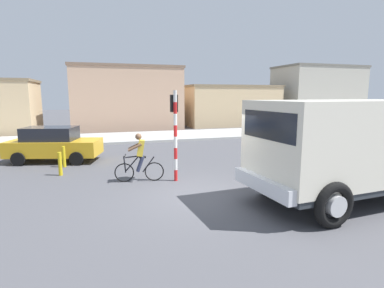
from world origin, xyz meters
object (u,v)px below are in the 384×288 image
(truck_foreground, at_px, (344,144))
(cyclist, at_px, (139,158))
(bollard_near, at_px, (60,164))
(car_red_near, at_px, (54,144))
(bollard_far, at_px, (64,157))
(traffic_light_pole, at_px, (175,123))

(truck_foreground, bearing_deg, cyclist, 144.34)
(truck_foreground, relative_size, bollard_near, 6.19)
(bollard_near, bearing_deg, car_red_near, 101.15)
(truck_foreground, distance_m, bollard_near, 9.80)
(truck_foreground, xyz_separation_m, bollard_far, (-8.03, 6.88, -1.22))
(cyclist, bearing_deg, bollard_near, 148.35)
(traffic_light_pole, height_order, car_red_near, traffic_light_pole)
(bollard_near, bearing_deg, truck_foreground, -34.31)
(cyclist, distance_m, traffic_light_pole, 1.74)
(traffic_light_pole, relative_size, bollard_near, 3.56)
(truck_foreground, bearing_deg, traffic_light_pole, 138.42)
(cyclist, distance_m, car_red_near, 5.56)
(truck_foreground, bearing_deg, bollard_far, 139.41)
(bollard_near, distance_m, bollard_far, 1.40)
(car_red_near, distance_m, bollard_far, 1.49)
(cyclist, bearing_deg, car_red_near, 126.77)
(traffic_light_pole, xyz_separation_m, bollard_near, (-4.03, 1.93, -1.62))
(car_red_near, distance_m, bollard_near, 2.81)
(car_red_near, bearing_deg, bollard_near, -78.85)
(bollard_far, bearing_deg, bollard_near, -90.00)
(cyclist, xyz_separation_m, car_red_near, (-3.33, 4.45, -0.05))
(traffic_light_pole, bearing_deg, car_red_near, 134.41)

